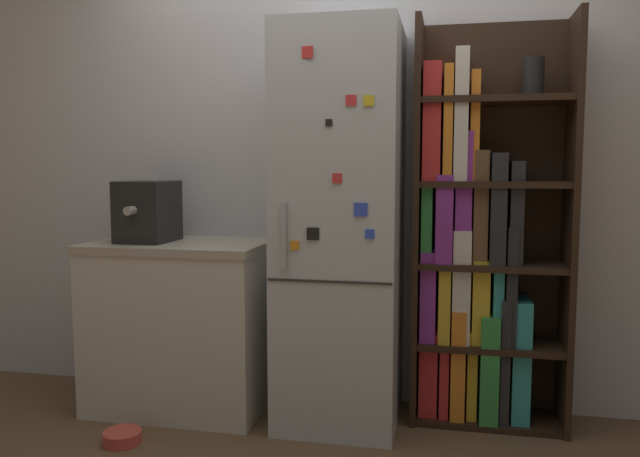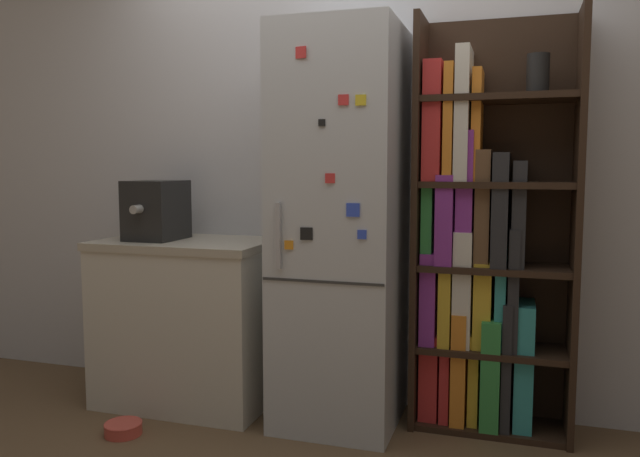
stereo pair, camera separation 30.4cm
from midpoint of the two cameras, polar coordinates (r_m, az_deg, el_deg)
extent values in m
plane|color=brown|center=(3.13, 3.90, -18.15)|extent=(16.00, 16.00, 0.00)
cube|color=silver|center=(3.32, 6.02, 6.30)|extent=(8.00, 0.05, 2.60)
cube|color=silver|center=(3.03, 4.73, -0.06)|extent=(0.58, 0.58, 1.92)
cube|color=#333333|center=(2.77, 3.33, -4.91)|extent=(0.56, 0.01, 0.01)
cube|color=#B2B2B7|center=(2.79, -0.73, -0.69)|extent=(0.02, 0.02, 0.30)
cube|color=red|center=(2.72, 5.43, 11.64)|extent=(0.05, 0.01, 0.05)
cube|color=blue|center=(2.70, 7.08, -0.57)|extent=(0.04, 0.01, 0.04)
cube|color=black|center=(2.76, 1.91, -0.50)|extent=(0.06, 0.01, 0.06)
cube|color=red|center=(2.71, 4.15, 4.60)|extent=(0.04, 0.02, 0.04)
cube|color=yellow|center=(2.70, 7.04, 11.59)|extent=(0.05, 0.01, 0.05)
cube|color=orange|center=(2.79, 0.25, -1.54)|extent=(0.04, 0.01, 0.04)
cube|color=black|center=(2.73, 3.41, 9.65)|extent=(0.03, 0.01, 0.03)
cube|color=blue|center=(2.70, 6.27, 1.68)|extent=(0.06, 0.01, 0.06)
cube|color=red|center=(2.79, 1.48, 15.83)|extent=(0.05, 0.01, 0.05)
cube|color=black|center=(3.09, 11.83, 0.36)|extent=(0.03, 0.33, 1.96)
cube|color=black|center=(3.10, 25.01, -0.03)|extent=(0.03, 0.33, 1.96)
cube|color=black|center=(3.23, 18.40, 0.41)|extent=(0.74, 0.03, 1.96)
cube|color=black|center=(3.31, 17.88, -16.76)|extent=(0.68, 0.30, 0.03)
cube|color=black|center=(3.18, 18.09, -10.45)|extent=(0.68, 0.30, 0.03)
cube|color=black|center=(3.10, 18.32, -3.45)|extent=(0.68, 0.30, 0.03)
cube|color=black|center=(3.06, 18.55, 3.83)|extent=(0.68, 0.30, 0.03)
cube|color=black|center=(3.08, 18.78, 11.15)|extent=(0.68, 0.30, 0.03)
cube|color=red|center=(3.24, 12.82, -12.85)|extent=(0.09, 0.22, 0.42)
cube|color=red|center=(3.20, 14.25, -11.20)|extent=(0.05, 0.22, 0.63)
cube|color=orange|center=(3.22, 15.43, -11.91)|extent=(0.07, 0.27, 0.54)
cube|color=gold|center=(3.23, 16.64, -12.84)|extent=(0.05, 0.21, 0.44)
cube|color=#338C3F|center=(3.21, 18.09, -12.23)|extent=(0.09, 0.29, 0.52)
cube|color=#262628|center=(3.20, 19.41, -11.53)|extent=(0.04, 0.26, 0.60)
cube|color=teal|center=(3.22, 20.80, -11.59)|extent=(0.09, 0.25, 0.60)
cube|color=purple|center=(3.13, 12.82, -6.12)|extent=(0.07, 0.23, 0.44)
cube|color=gold|center=(3.13, 14.31, -5.73)|extent=(0.06, 0.27, 0.49)
cube|color=silver|center=(3.12, 15.76, -5.20)|extent=(0.08, 0.26, 0.55)
cube|color=gold|center=(3.14, 17.43, -6.54)|extent=(0.08, 0.24, 0.41)
cube|color=teal|center=(3.13, 18.92, -5.89)|extent=(0.05, 0.24, 0.49)
cube|color=#262628|center=(3.11, 20.01, -5.19)|extent=(0.05, 0.24, 0.57)
cube|color=#338C3F|center=(3.08, 12.79, 1.32)|extent=(0.05, 0.23, 0.47)
cube|color=purple|center=(3.07, 14.30, 0.83)|extent=(0.08, 0.26, 0.42)
cube|color=purple|center=(3.06, 15.98, 2.69)|extent=(0.08, 0.22, 0.63)
cube|color=brown|center=(3.08, 17.47, 1.84)|extent=(0.07, 0.23, 0.54)
cube|color=#262628|center=(3.06, 18.94, 1.65)|extent=(0.07, 0.26, 0.53)
cube|color=#262628|center=(3.07, 20.47, 1.26)|extent=(0.06, 0.24, 0.49)
cube|color=red|center=(3.08, 13.28, 9.43)|extent=(0.08, 0.26, 0.56)
cube|color=orange|center=(3.08, 14.69, 9.26)|extent=(0.04, 0.29, 0.54)
cube|color=silver|center=(3.07, 15.82, 9.94)|extent=(0.06, 0.27, 0.62)
cube|color=orange|center=(3.07, 17.00, 8.96)|extent=(0.04, 0.22, 0.52)
cylinder|color=black|center=(3.10, 22.07, 12.96)|extent=(0.10, 0.10, 0.18)
cube|color=beige|center=(3.42, -9.42, -8.70)|extent=(0.89, 0.57, 0.84)
cube|color=#B2A893|center=(3.33, -9.55, -1.39)|extent=(0.91, 0.59, 0.04)
cube|color=black|center=(3.37, -12.25, 1.64)|extent=(0.25, 0.30, 0.31)
cylinder|color=#A5A39E|center=(3.21, -13.87, 1.69)|extent=(0.04, 0.06, 0.04)
cylinder|color=#D84C3F|center=(3.18, -14.85, -17.32)|extent=(0.17, 0.17, 0.06)
torus|color=#D84C3F|center=(3.17, -14.86, -16.92)|extent=(0.18, 0.18, 0.01)
camera|label=1|loc=(0.15, -87.14, 0.29)|focal=35.00mm
camera|label=2|loc=(0.15, 92.86, -0.29)|focal=35.00mm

